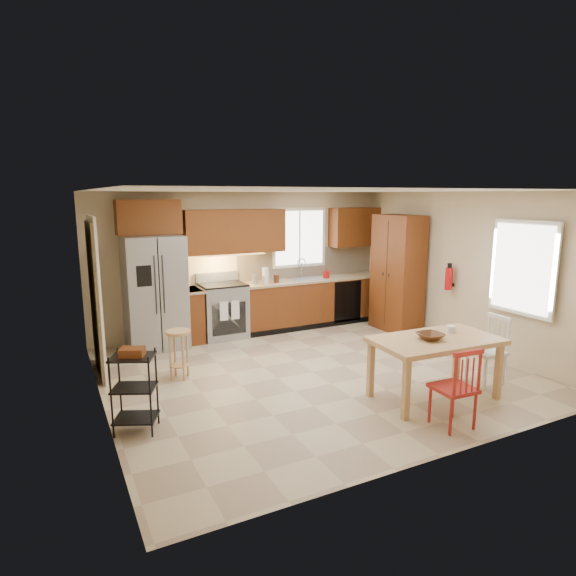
# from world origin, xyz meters

# --- Properties ---
(floor) EXTENTS (5.50, 5.50, 0.00)m
(floor) POSITION_xyz_m (0.00, 0.00, 0.00)
(floor) COLOR tan
(floor) RESTS_ON ground
(ceiling) EXTENTS (5.50, 5.00, 0.02)m
(ceiling) POSITION_xyz_m (0.00, 0.00, 2.50)
(ceiling) COLOR silver
(ceiling) RESTS_ON ground
(wall_back) EXTENTS (5.50, 0.02, 2.50)m
(wall_back) POSITION_xyz_m (0.00, 2.50, 1.25)
(wall_back) COLOR #CCB793
(wall_back) RESTS_ON ground
(wall_front) EXTENTS (5.50, 0.02, 2.50)m
(wall_front) POSITION_xyz_m (0.00, -2.50, 1.25)
(wall_front) COLOR #CCB793
(wall_front) RESTS_ON ground
(wall_left) EXTENTS (0.02, 5.00, 2.50)m
(wall_left) POSITION_xyz_m (-2.75, 0.00, 1.25)
(wall_left) COLOR #CCB793
(wall_left) RESTS_ON ground
(wall_right) EXTENTS (0.02, 5.00, 2.50)m
(wall_right) POSITION_xyz_m (2.75, 0.00, 1.25)
(wall_right) COLOR #CCB793
(wall_right) RESTS_ON ground
(refrigerator) EXTENTS (0.92, 0.75, 1.82)m
(refrigerator) POSITION_xyz_m (-1.70, 2.12, 0.91)
(refrigerator) COLOR gray
(refrigerator) RESTS_ON floor
(range_stove) EXTENTS (0.76, 0.63, 0.92)m
(range_stove) POSITION_xyz_m (-0.55, 2.19, 0.46)
(range_stove) COLOR gray
(range_stove) RESTS_ON floor
(base_cabinet_narrow) EXTENTS (0.30, 0.60, 0.90)m
(base_cabinet_narrow) POSITION_xyz_m (-1.10, 2.20, 0.45)
(base_cabinet_narrow) COLOR #622D12
(base_cabinet_narrow) RESTS_ON floor
(base_cabinet_run) EXTENTS (2.92, 0.60, 0.90)m
(base_cabinet_run) POSITION_xyz_m (1.29, 2.20, 0.45)
(base_cabinet_run) COLOR #622D12
(base_cabinet_run) RESTS_ON floor
(dishwasher) EXTENTS (0.60, 0.02, 0.78)m
(dishwasher) POSITION_xyz_m (1.85, 1.91, 0.45)
(dishwasher) COLOR black
(dishwasher) RESTS_ON floor
(backsplash) EXTENTS (2.92, 0.03, 0.55)m
(backsplash) POSITION_xyz_m (1.29, 2.48, 1.18)
(backsplash) COLOR beige
(backsplash) RESTS_ON wall_back
(upper_over_fridge) EXTENTS (1.00, 0.35, 0.55)m
(upper_over_fridge) POSITION_xyz_m (-1.70, 2.33, 2.10)
(upper_over_fridge) COLOR #633210
(upper_over_fridge) RESTS_ON wall_back
(upper_left_block) EXTENTS (1.80, 0.35, 0.75)m
(upper_left_block) POSITION_xyz_m (-0.25, 2.33, 1.83)
(upper_left_block) COLOR #633210
(upper_left_block) RESTS_ON wall_back
(upper_right_block) EXTENTS (1.00, 0.35, 0.75)m
(upper_right_block) POSITION_xyz_m (2.25, 2.33, 1.83)
(upper_right_block) COLOR #633210
(upper_right_block) RESTS_ON wall_back
(window_back) EXTENTS (1.12, 0.04, 1.12)m
(window_back) POSITION_xyz_m (1.10, 2.48, 1.65)
(window_back) COLOR white
(window_back) RESTS_ON wall_back
(sink) EXTENTS (0.62, 0.46, 0.16)m
(sink) POSITION_xyz_m (1.10, 2.20, 0.86)
(sink) COLOR gray
(sink) RESTS_ON base_cabinet_run
(undercab_glow) EXTENTS (1.60, 0.30, 0.01)m
(undercab_glow) POSITION_xyz_m (-0.55, 2.30, 1.43)
(undercab_glow) COLOR #FFBF66
(undercab_glow) RESTS_ON wall_back
(soap_bottle) EXTENTS (0.09, 0.09, 0.19)m
(soap_bottle) POSITION_xyz_m (1.48, 2.10, 1.00)
(soap_bottle) COLOR #B30C10
(soap_bottle) RESTS_ON base_cabinet_run
(paper_towel) EXTENTS (0.12, 0.12, 0.28)m
(paper_towel) POSITION_xyz_m (0.25, 2.15, 1.04)
(paper_towel) COLOR silver
(paper_towel) RESTS_ON base_cabinet_run
(canister_steel) EXTENTS (0.11, 0.11, 0.18)m
(canister_steel) POSITION_xyz_m (0.05, 2.15, 0.99)
(canister_steel) COLOR gray
(canister_steel) RESTS_ON base_cabinet_run
(canister_wood) EXTENTS (0.10, 0.10, 0.14)m
(canister_wood) POSITION_xyz_m (0.45, 2.12, 0.97)
(canister_wood) COLOR #502A15
(canister_wood) RESTS_ON base_cabinet_run
(pantry) EXTENTS (0.50, 0.95, 2.10)m
(pantry) POSITION_xyz_m (2.43, 1.20, 1.05)
(pantry) COLOR #622D12
(pantry) RESTS_ON floor
(fire_extinguisher) EXTENTS (0.12, 0.12, 0.36)m
(fire_extinguisher) POSITION_xyz_m (2.63, 0.15, 1.10)
(fire_extinguisher) COLOR #B30C10
(fire_extinguisher) RESTS_ON wall_right
(window_right) EXTENTS (0.04, 1.02, 1.32)m
(window_right) POSITION_xyz_m (2.68, -1.15, 1.45)
(window_right) COLOR white
(window_right) RESTS_ON wall_right
(doorway) EXTENTS (0.04, 0.95, 2.10)m
(doorway) POSITION_xyz_m (-2.67, 1.30, 1.05)
(doorway) COLOR #8C7A59
(doorway) RESTS_ON wall_left
(dining_table) EXTENTS (1.56, 0.94, 0.74)m
(dining_table) POSITION_xyz_m (0.89, -1.41, 0.37)
(dining_table) COLOR tan
(dining_table) RESTS_ON floor
(chair_red) EXTENTS (0.44, 0.44, 0.89)m
(chair_red) POSITION_xyz_m (0.54, -2.06, 0.45)
(chair_red) COLOR maroon
(chair_red) RESTS_ON floor
(chair_white) EXTENTS (0.44, 0.44, 0.89)m
(chair_white) POSITION_xyz_m (1.84, -1.36, 0.45)
(chair_white) COLOR silver
(chair_white) RESTS_ON floor
(table_bowl) EXTENTS (0.32, 0.32, 0.08)m
(table_bowl) POSITION_xyz_m (0.80, -1.41, 0.75)
(table_bowl) COLOR #502A15
(table_bowl) RESTS_ON dining_table
(table_jar) EXTENTS (0.11, 0.11, 0.13)m
(table_jar) POSITION_xyz_m (1.22, -1.32, 0.78)
(table_jar) COLOR silver
(table_jar) RESTS_ON dining_table
(bar_stool) EXTENTS (0.34, 0.34, 0.67)m
(bar_stool) POSITION_xyz_m (-1.72, 0.61, 0.33)
(bar_stool) COLOR tan
(bar_stool) RESTS_ON floor
(utility_cart) EXTENTS (0.53, 0.48, 0.86)m
(utility_cart) POSITION_xyz_m (-2.50, -0.65, 0.43)
(utility_cart) COLOR black
(utility_cart) RESTS_ON floor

